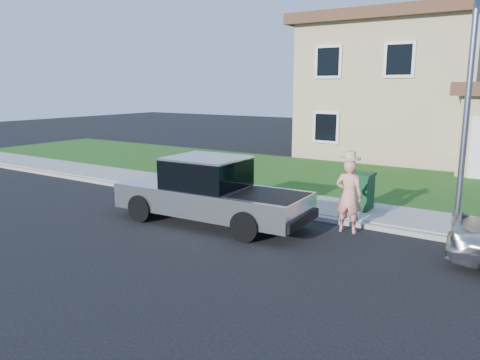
% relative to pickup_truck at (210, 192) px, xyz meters
% --- Properties ---
extents(ground, '(80.00, 80.00, 0.00)m').
position_rel_pickup_truck_xyz_m(ground, '(0.52, -1.14, -0.80)').
color(ground, black).
rests_on(ground, ground).
extents(curb, '(40.00, 0.20, 0.12)m').
position_rel_pickup_truck_xyz_m(curb, '(1.52, 1.76, -0.74)').
color(curb, gray).
rests_on(curb, ground).
extents(sidewalk, '(40.00, 2.00, 0.15)m').
position_rel_pickup_truck_xyz_m(sidewalk, '(1.52, 2.86, -0.73)').
color(sidewalk, gray).
rests_on(sidewalk, ground).
extents(lawn, '(40.00, 7.00, 0.10)m').
position_rel_pickup_truck_xyz_m(lawn, '(1.52, 7.36, -0.75)').
color(lawn, '#244C15').
rests_on(lawn, ground).
extents(house, '(14.00, 11.30, 6.85)m').
position_rel_pickup_truck_xyz_m(house, '(1.84, 15.24, 2.37)').
color(house, tan).
rests_on(house, ground).
extents(pickup_truck, '(5.32, 2.09, 1.72)m').
position_rel_pickup_truck_xyz_m(pickup_truck, '(0.00, 0.00, 0.00)').
color(pickup_truck, black).
rests_on(pickup_truck, ground).
extents(woman, '(0.67, 0.48, 1.98)m').
position_rel_pickup_truck_xyz_m(woman, '(3.27, 1.19, 0.14)').
color(woman, '#E8947F').
rests_on(woman, ground).
extents(trash_bin, '(0.62, 0.71, 1.01)m').
position_rel_pickup_truck_xyz_m(trash_bin, '(2.98, 2.93, -0.14)').
color(trash_bin, '#0E3619').
rests_on(trash_bin, sidewalk).
extents(street_lamp, '(0.27, 0.70, 5.43)m').
position_rel_pickup_truck_xyz_m(street_lamp, '(5.62, 1.54, 2.30)').
color(street_lamp, slate).
rests_on(street_lamp, ground).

